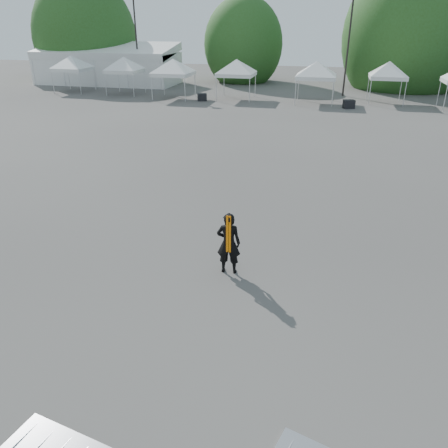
# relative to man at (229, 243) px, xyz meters

# --- Properties ---
(ground) EXTENTS (120.00, 120.00, 0.00)m
(ground) POSITION_rel_man_xyz_m (0.42, 0.82, -0.89)
(ground) COLOR #474442
(ground) RESTS_ON ground
(marquee) EXTENTS (15.00, 6.25, 4.23)m
(marquee) POSITION_rel_man_xyz_m (-21.58, 35.82, 1.08)
(marquee) COLOR white
(marquee) RESTS_ON ground
(light_pole_west) EXTENTS (0.60, 0.25, 10.30)m
(light_pole_west) POSITION_rel_man_xyz_m (-17.58, 34.82, 4.88)
(light_pole_west) COLOR black
(light_pole_west) RESTS_ON ground
(light_pole_east) EXTENTS (0.60, 0.25, 9.80)m
(light_pole_east) POSITION_rel_man_xyz_m (3.42, 32.82, 4.62)
(light_pole_east) COLOR black
(light_pole_east) RESTS_ON ground
(tree_far_w) EXTENTS (4.80, 4.80, 7.30)m
(tree_far_w) POSITION_rel_man_xyz_m (-25.58, 38.82, 3.64)
(tree_far_w) COLOR #382314
(tree_far_w) RESTS_ON ground
(tree_mid_w) EXTENTS (4.16, 4.16, 6.33)m
(tree_mid_w) POSITION_rel_man_xyz_m (-7.58, 40.82, 3.03)
(tree_mid_w) COLOR #382314
(tree_mid_w) RESTS_ON ground
(tree_mid_e) EXTENTS (5.12, 5.12, 7.79)m
(tree_mid_e) POSITION_rel_man_xyz_m (9.42, 39.82, 3.95)
(tree_mid_e) COLOR #382314
(tree_mid_e) RESTS_ON ground
(tent_a) EXTENTS (4.32, 4.32, 3.88)m
(tent_a) POSITION_rel_man_xyz_m (-22.10, 29.56, 2.16)
(tent_a) COLOR silver
(tent_a) RESTS_ON ground
(tent_b) EXTENTS (4.13, 4.13, 3.88)m
(tent_b) POSITION_rel_man_xyz_m (-16.51, 29.17, 2.16)
(tent_b) COLOR silver
(tent_b) RESTS_ON ground
(tent_c) EXTENTS (4.55, 4.55, 3.88)m
(tent_c) POSITION_rel_man_xyz_m (-11.33, 28.01, 2.16)
(tent_c) COLOR silver
(tent_c) RESTS_ON ground
(tent_d) EXTENTS (4.40, 4.40, 3.88)m
(tent_d) POSITION_rel_man_xyz_m (-5.85, 28.92, 2.16)
(tent_d) COLOR silver
(tent_d) RESTS_ON ground
(tent_e) EXTENTS (4.51, 4.51, 3.88)m
(tent_e) POSITION_rel_man_xyz_m (1.00, 28.47, 2.16)
(tent_e) COLOR silver
(tent_e) RESTS_ON ground
(tent_f) EXTENTS (4.11, 4.11, 3.88)m
(tent_f) POSITION_rel_man_xyz_m (6.80, 29.80, 2.16)
(tent_f) COLOR silver
(tent_f) RESTS_ON ground
(man) EXTENTS (0.68, 0.48, 1.78)m
(man) POSITION_rel_man_xyz_m (0.00, 0.00, 0.00)
(man) COLOR black
(man) RESTS_ON ground
(crate_west) EXTENTS (0.94, 0.84, 0.60)m
(crate_west) POSITION_rel_man_xyz_m (-8.52, 27.23, -0.59)
(crate_west) COLOR black
(crate_west) RESTS_ON ground
(crate_mid) EXTENTS (0.99, 0.86, 0.65)m
(crate_mid) POSITION_rel_man_xyz_m (3.81, 26.43, -0.57)
(crate_mid) COLOR black
(crate_mid) RESTS_ON ground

